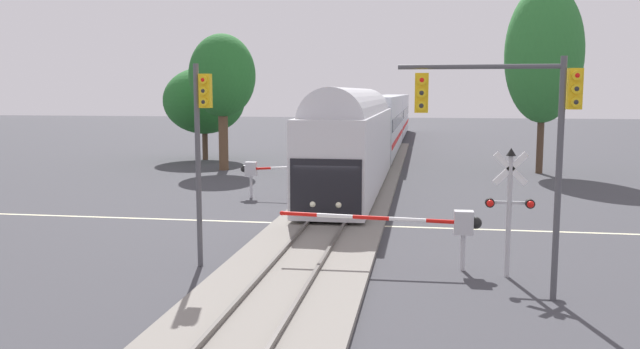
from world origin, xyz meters
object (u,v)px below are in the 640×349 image
at_px(traffic_signal_near_right, 515,118).
at_px(pine_left_background, 204,101).
at_px(oak_far_right, 544,54).
at_px(oak_behind_train, 222,76).
at_px(crossing_signal_mast, 510,199).
at_px(crossing_gate_far, 263,170).
at_px(crossing_gate_near, 439,223).
at_px(commuter_train, 380,122).
at_px(traffic_signal_median, 201,133).

distance_m(traffic_signal_near_right, pine_left_background, 37.36).
bearing_deg(oak_far_right, oak_behind_train, -175.96).
distance_m(crossing_signal_mast, oak_behind_train, 28.79).
distance_m(crossing_gate_far, traffic_signal_near_right, 18.12).
xyz_separation_m(oak_far_right, pine_left_background, (-24.39, 4.90, -3.08)).
bearing_deg(oak_behind_train, pine_left_background, 118.83).
height_order(crossing_signal_mast, oak_behind_train, oak_behind_train).
bearing_deg(crossing_signal_mast, crossing_gate_near, 164.34).
xyz_separation_m(commuter_train, traffic_signal_median, (-2.89, -36.59, 1.34)).
distance_m(commuter_train, crossing_gate_far, 24.10).
distance_m(commuter_train, crossing_signal_mast, 36.87).
relative_size(commuter_train, crossing_signal_mast, 17.73).
xyz_separation_m(crossing_gate_near, crossing_gate_far, (-8.42, 12.13, 0.02)).
relative_size(crossing_gate_far, oak_far_right, 0.48).
distance_m(crossing_gate_near, crossing_gate_far, 14.76).
relative_size(traffic_signal_near_right, pine_left_background, 0.86).
height_order(crossing_gate_near, crossing_gate_far, crossing_gate_far).
relative_size(commuter_train, oak_far_right, 5.45).
relative_size(crossing_gate_near, traffic_signal_near_right, 0.99).
distance_m(crossing_gate_near, oak_far_right, 26.35).
relative_size(crossing_gate_far, oak_behind_train, 0.63).
height_order(commuter_train, traffic_signal_median, traffic_signal_median).
height_order(crossing_gate_far, traffic_signal_median, traffic_signal_median).
bearing_deg(commuter_train, crossing_gate_near, -83.36).
distance_m(traffic_signal_median, traffic_signal_near_right, 8.98).
distance_m(pine_left_background, oak_behind_train, 7.48).
bearing_deg(commuter_train, oak_behind_train, -127.61).
height_order(commuter_train, oak_far_right, oak_far_right).
bearing_deg(crossing_gate_far, traffic_signal_median, -84.00).
bearing_deg(traffic_signal_near_right, crossing_signal_mast, 84.42).
xyz_separation_m(crossing_gate_near, crossing_signal_mast, (1.93, -0.54, 0.87)).
height_order(traffic_signal_median, pine_left_background, pine_left_background).
bearing_deg(crossing_signal_mast, traffic_signal_near_right, -95.58).
bearing_deg(crossing_gate_far, crossing_gate_near, -55.24).
height_order(crossing_gate_near, traffic_signal_near_right, traffic_signal_near_right).
relative_size(commuter_train, oak_behind_train, 7.22).
distance_m(crossing_signal_mast, traffic_signal_median, 9.17).
xyz_separation_m(crossing_gate_far, oak_behind_train, (-5.51, 11.03, 4.89)).
height_order(commuter_train, crossing_signal_mast, commuter_train).
bearing_deg(traffic_signal_median, traffic_signal_near_right, -11.35).
distance_m(commuter_train, oak_behind_train, 16.38).
bearing_deg(crossing_signal_mast, traffic_signal_median, -178.52).
relative_size(crossing_gate_far, pine_left_background, 0.80).
relative_size(traffic_signal_near_right, oak_behind_train, 0.67).
distance_m(crossing_gate_far, oak_behind_train, 13.26).
distance_m(traffic_signal_near_right, oak_behind_train, 30.13).
distance_m(crossing_gate_near, crossing_signal_mast, 2.18).
distance_m(crossing_gate_far, pine_left_background, 19.86).
xyz_separation_m(crossing_gate_far, traffic_signal_near_right, (10.15, -14.66, 3.22)).
distance_m(crossing_signal_mast, oak_far_right, 26.23).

